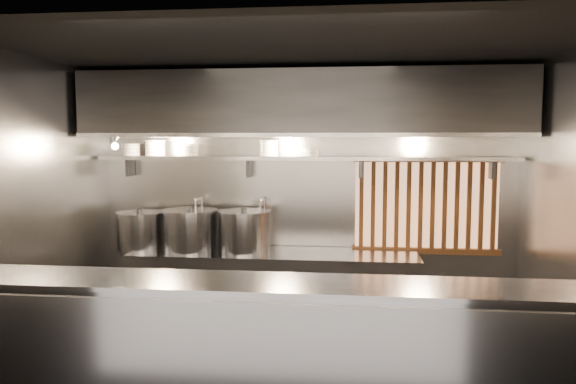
% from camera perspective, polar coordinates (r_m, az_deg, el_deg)
% --- Properties ---
extents(floor, '(4.50, 4.50, 0.00)m').
position_cam_1_polar(floor, '(5.08, 0.21, -18.80)').
color(floor, black).
rests_on(floor, ground).
extents(ceiling, '(4.50, 4.50, 0.00)m').
position_cam_1_polar(ceiling, '(4.69, 0.23, 14.21)').
color(ceiling, black).
rests_on(ceiling, wall_back).
extents(wall_back, '(4.50, 0.00, 4.50)m').
position_cam_1_polar(wall_back, '(6.16, 1.75, -0.95)').
color(wall_back, gray).
rests_on(wall_back, floor).
extents(wall_left, '(0.00, 3.00, 3.00)m').
position_cam_1_polar(wall_left, '(5.41, -24.22, -2.32)').
color(wall_left, gray).
rests_on(wall_left, floor).
extents(wall_right, '(0.00, 3.00, 3.00)m').
position_cam_1_polar(wall_right, '(4.97, 27.00, -3.09)').
color(wall_right, gray).
rests_on(wall_right, floor).
extents(serving_counter, '(4.50, 0.56, 1.13)m').
position_cam_1_polar(serving_counter, '(3.98, -1.36, -17.00)').
color(serving_counter, '#9A9A9F').
rests_on(serving_counter, floor).
extents(cooking_bench, '(3.00, 0.70, 0.90)m').
position_cam_1_polar(cooking_bench, '(6.02, -1.47, -10.34)').
color(cooking_bench, '#9A9A9F').
rests_on(cooking_bench, floor).
extents(bowl_shelf, '(4.40, 0.34, 0.04)m').
position_cam_1_polar(bowl_shelf, '(5.95, 1.61, 3.46)').
color(bowl_shelf, '#9A9A9F').
rests_on(bowl_shelf, wall_back).
extents(exhaust_hood, '(4.40, 0.81, 0.65)m').
position_cam_1_polar(exhaust_hood, '(5.74, 1.44, 8.82)').
color(exhaust_hood, '#2D2D30').
rests_on(exhaust_hood, ceiling).
extents(wood_screen, '(1.56, 0.09, 1.04)m').
position_cam_1_polar(wood_screen, '(6.15, 13.87, -1.31)').
color(wood_screen, '#E9A069').
rests_on(wood_screen, wall_back).
extents(faucet_left, '(0.04, 0.30, 0.50)m').
position_cam_1_polar(faucet_left, '(6.24, -8.94, -1.79)').
color(faucet_left, silver).
rests_on(faucet_left, wall_back).
extents(faucet_right, '(0.04, 0.30, 0.50)m').
position_cam_1_polar(faucet_right, '(6.10, -2.58, -1.91)').
color(faucet_right, silver).
rests_on(faucet_right, wall_back).
extents(heat_lamp, '(0.25, 0.35, 0.20)m').
position_cam_1_polar(heat_lamp, '(5.96, -17.36, 5.02)').
color(heat_lamp, '#9A9A9F').
rests_on(heat_lamp, exhaust_hood).
extents(pendant_bulb, '(0.09, 0.09, 0.19)m').
position_cam_1_polar(pendant_bulb, '(5.84, 0.54, 4.22)').
color(pendant_bulb, '#2D2D30').
rests_on(pendant_bulb, exhaust_hood).
extents(stock_pot_left, '(0.57, 0.57, 0.44)m').
position_cam_1_polar(stock_pot_left, '(6.24, -14.82, -3.79)').
color(stock_pot_left, '#9A9A9F').
rests_on(stock_pot_left, cooking_bench).
extents(stock_pot_mid, '(0.72, 0.72, 0.48)m').
position_cam_1_polar(stock_pot_mid, '(6.05, -9.91, -3.82)').
color(stock_pot_mid, '#9A9A9F').
rests_on(stock_pot_mid, cooking_bench).
extents(stock_pot_right, '(0.61, 0.61, 0.47)m').
position_cam_1_polar(stock_pot_right, '(5.91, -4.47, -3.98)').
color(stock_pot_right, '#9A9A9F').
rests_on(stock_pot_right, cooking_bench).
extents(bowl_stack_0, '(0.21, 0.21, 0.13)m').
position_cam_1_polar(bowl_stack_0, '(6.40, -15.69, 4.16)').
color(bowl_stack_0, silver).
rests_on(bowl_stack_0, bowl_shelf).
extents(bowl_stack_1, '(0.23, 0.23, 0.17)m').
position_cam_1_polar(bowl_stack_1, '(6.30, -13.34, 4.38)').
color(bowl_stack_1, silver).
rests_on(bowl_stack_1, bowl_shelf).
extents(bowl_stack_2, '(0.21, 0.21, 0.13)m').
position_cam_1_polar(bowl_stack_2, '(6.18, -9.99, 4.25)').
color(bowl_stack_2, silver).
rests_on(bowl_stack_2, bowl_shelf).
extents(bowl_stack_3, '(0.22, 0.22, 0.17)m').
position_cam_1_polar(bowl_stack_3, '(5.99, -1.98, 4.47)').
color(bowl_stack_3, silver).
rests_on(bowl_stack_3, bowl_shelf).
extents(bowl_stack_4, '(0.22, 0.22, 0.09)m').
position_cam_1_polar(bowl_stack_4, '(5.94, 2.18, 4.10)').
color(bowl_stack_4, silver).
rests_on(bowl_stack_4, bowl_shelf).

